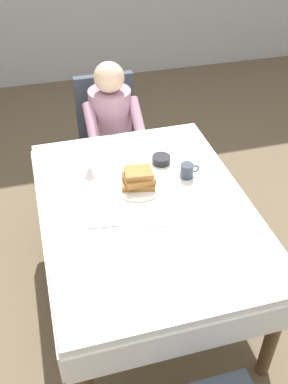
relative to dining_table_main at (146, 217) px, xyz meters
name	(u,v)px	position (x,y,z in m)	size (l,w,h in m)	color
ground_plane	(146,293)	(0.00, 0.00, -0.65)	(14.00, 14.00, 0.00)	brown
dining_table_main	(146,217)	(0.00, 0.00, 0.00)	(1.12, 1.52, 0.74)	white
chair_diner	(108,130)	(0.02, 1.17, -0.12)	(0.44, 0.45, 0.93)	#384251
diner_person	(112,124)	(0.02, 1.01, 0.02)	(0.40, 0.43, 1.12)	#B2849E
plate_breakfast	(139,185)	(0.00, 0.16, 0.10)	(0.28, 0.28, 0.02)	white
breakfast_stack	(139,178)	(0.00, 0.16, 0.15)	(0.21, 0.17, 0.10)	#A36B33
cup_coffee	(187,171)	(0.29, 0.18, 0.13)	(0.11, 0.08, 0.08)	#333D4C
bowl_butter	(161,160)	(0.19, 0.36, 0.11)	(0.11, 0.11, 0.04)	black
syrup_pitcher	(90,171)	(-0.24, 0.33, 0.13)	(0.08, 0.08, 0.07)	silver
fork_left_of_plate	(106,194)	(-0.19, 0.14, 0.09)	(0.18, 0.01, 0.01)	silver
knife_right_of_plate	(172,183)	(0.19, 0.14, 0.09)	(0.20, 0.01, 0.01)	silver
spoon_near_edge	(150,228)	(-0.03, -0.18, 0.09)	(0.15, 0.01, 0.01)	silver
napkin_folded	(101,219)	(-0.25, -0.05, 0.09)	(0.17, 0.12, 0.01)	white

